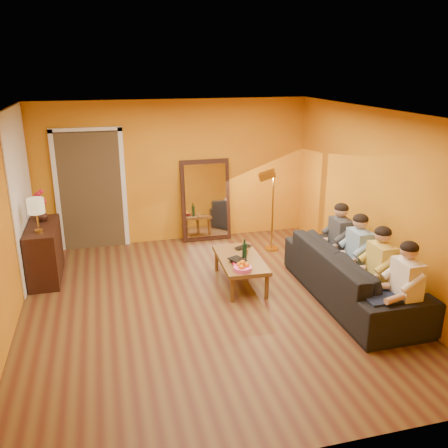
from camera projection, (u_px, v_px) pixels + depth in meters
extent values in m
cube|color=brown|center=(209.00, 306.00, 6.56)|extent=(5.00, 5.50, 0.00)
cube|color=white|center=(206.00, 114.00, 5.73)|extent=(5.00, 5.50, 0.00)
cube|color=orange|center=(175.00, 172.00, 8.66)|extent=(5.00, 0.00, 2.60)
cube|color=orange|center=(0.00, 232.00, 5.54)|extent=(0.00, 5.50, 2.60)
cube|color=orange|center=(379.00, 203.00, 6.74)|extent=(0.00, 5.50, 2.60)
cube|color=white|center=(22.00, 195.00, 7.15)|extent=(0.02, 1.90, 2.58)
cube|color=#3F2D19|center=(91.00, 189.00, 8.46)|extent=(1.06, 0.30, 2.10)
cube|color=white|center=(57.00, 193.00, 8.21)|extent=(0.08, 0.06, 2.20)
cube|color=white|center=(124.00, 189.00, 8.49)|extent=(0.08, 0.06, 2.20)
cube|color=white|center=(85.00, 130.00, 8.01)|extent=(1.22, 0.06, 0.08)
cube|color=#321710|center=(206.00, 200.00, 8.86)|extent=(0.92, 0.27, 1.51)
cube|color=white|center=(206.00, 201.00, 8.82)|extent=(0.78, 0.21, 1.35)
cube|color=#321710|center=(45.00, 252.00, 7.31)|extent=(0.44, 1.18, 0.85)
imported|color=black|center=(352.00, 274.00, 6.64)|extent=(2.57, 1.01, 0.75)
cylinder|color=black|center=(245.00, 249.00, 7.00)|extent=(0.07, 0.07, 0.31)
imported|color=#B27F3F|center=(246.00, 251.00, 7.21)|extent=(0.11, 0.11, 0.09)
imported|color=black|center=(245.00, 248.00, 7.45)|extent=(0.35, 0.31, 0.02)
imported|color=#321710|center=(232.00, 264.00, 6.86)|extent=(0.19, 0.25, 0.02)
imported|color=red|center=(233.00, 262.00, 6.86)|extent=(0.24, 0.28, 0.02)
imported|color=black|center=(232.00, 261.00, 6.83)|extent=(0.27, 0.30, 0.02)
imported|color=#321710|center=(42.00, 215.00, 7.37)|extent=(0.18, 0.18, 0.19)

